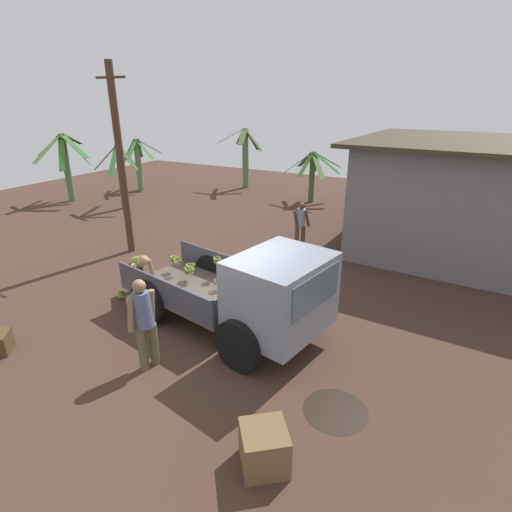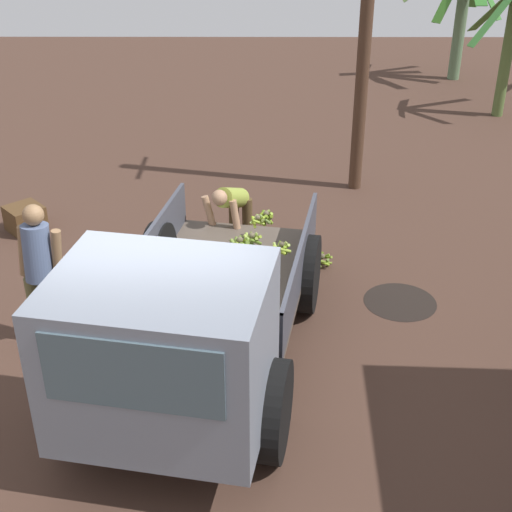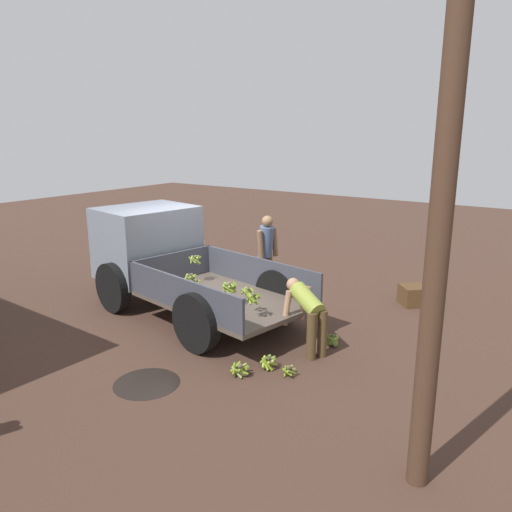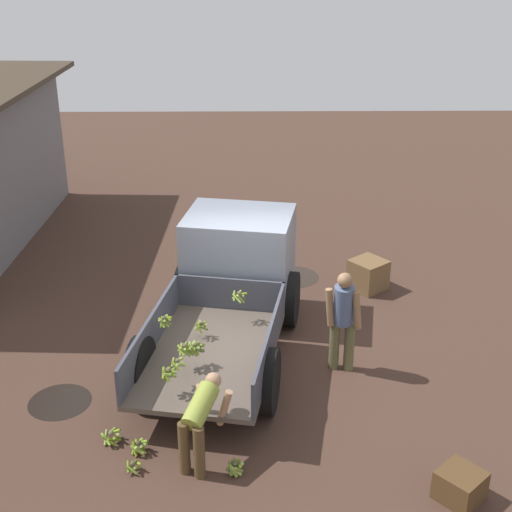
{
  "view_description": "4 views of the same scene",
  "coord_description": "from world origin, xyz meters",
  "views": [
    {
      "loc": [
        4.08,
        -5.96,
        4.71
      ],
      "look_at": [
        0.02,
        1.4,
        1.31
      ],
      "focal_mm": 28.0,
      "sensor_mm": 36.0,
      "label": 1
    },
    {
      "loc": [
        6.39,
        0.99,
        5.01
      ],
      "look_at": [
        -0.26,
        0.96,
        1.36
      ],
      "focal_mm": 50.0,
      "sensor_mm": 36.0,
      "label": 2
    },
    {
      "loc": [
        -6.45,
        7.28,
        3.51
      ],
      "look_at": [
        -1.2,
        -0.35,
        1.18
      ],
      "focal_mm": 35.0,
      "sensor_mm": 36.0,
      "label": 3
    },
    {
      "loc": [
        -10.45,
        -0.01,
        6.44
      ],
      "look_at": [
        0.49,
        -0.15,
        1.51
      ],
      "focal_mm": 50.0,
      "sensor_mm": 36.0,
      "label": 4
    }
  ],
  "objects": [
    {
      "name": "person_worker_loading",
      "position": [
        -2.87,
        0.62,
        0.72
      ],
      "size": [
        0.86,
        0.75,
        1.15
      ],
      "rotation": [
        0.0,
        0.0,
        -0.42
      ],
      "color": "#503C22",
      "rests_on": "ground"
    },
    {
      "name": "cargo_truck",
      "position": [
        0.74,
        0.23,
        1.05
      ],
      "size": [
        4.92,
        2.8,
        1.97
      ],
      "rotation": [
        0.0,
        0.0,
        -0.18
      ],
      "color": "brown",
      "rests_on": "ground"
    },
    {
      "name": "banana_bunch_on_ground_1",
      "position": [
        -3.11,
        0.17,
        0.11
      ],
      "size": [
        0.24,
        0.25,
        0.21
      ],
      "color": "brown",
      "rests_on": "ground"
    },
    {
      "name": "banana_bunch_on_ground_2",
      "position": [
        -2.69,
        1.48,
        0.12
      ],
      "size": [
        0.25,
        0.26,
        0.21
      ],
      "color": "#443D2C",
      "rests_on": "ground"
    },
    {
      "name": "banana_bunch_on_ground_3",
      "position": [
        -2.46,
        1.89,
        0.11
      ],
      "size": [
        0.3,
        0.3,
        0.2
      ],
      "color": "brown",
      "rests_on": "ground"
    },
    {
      "name": "wooden_crate_0",
      "position": [
        -3.59,
        -2.64,
        0.2
      ],
      "size": [
        0.72,
        0.72,
        0.4
      ],
      "primitive_type": "cube",
      "rotation": [
        0.0,
        0.0,
        2.31
      ],
      "color": "#4F361D",
      "rests_on": "ground"
    },
    {
      "name": "banana_palm_1",
      "position": [
        -12.67,
        6.19,
        1.7
      ],
      "size": [
        2.62,
        2.73,
        3.11
      ],
      "color": "#587350",
      "rests_on": "ground"
    },
    {
      "name": "person_foreground_visitor",
      "position": [
        -0.66,
        -1.51,
        0.97
      ],
      "size": [
        0.44,
        0.61,
        1.75
      ],
      "rotation": [
        0.0,
        0.0,
        2.9
      ],
      "color": "brown",
      "rests_on": "ground"
    },
    {
      "name": "banana_bunch_on_ground_0",
      "position": [
        -3.06,
        1.5,
        0.1
      ],
      "size": [
        0.22,
        0.22,
        0.17
      ],
      "color": "#4E4733",
      "rests_on": "ground"
    },
    {
      "name": "banana_palm_3",
      "position": [
        -9.49,
        6.45,
        1.51
      ],
      "size": [
        2.01,
        2.08,
        2.78
      ],
      "color": "#516533",
      "rests_on": "ground"
    },
    {
      "name": "mud_patch_0",
      "position": [
        -1.5,
        2.85,
        0.0
      ],
      "size": [
        0.95,
        0.95,
        0.01
      ],
      "primitive_type": "cylinder",
      "color": "black",
      "rests_on": "ground"
    },
    {
      "name": "utility_pole",
      "position": [
        -5.31,
        2.69,
        2.86
      ],
      "size": [
        1.11,
        0.22,
        5.62
      ],
      "color": "#472F21",
      "rests_on": "ground"
    },
    {
      "name": "ground",
      "position": [
        0.0,
        0.0,
        0.0
      ],
      "size": [
        36.0,
        36.0,
        0.0
      ],
      "primitive_type": "plane",
      "color": "#452E24"
    }
  ]
}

